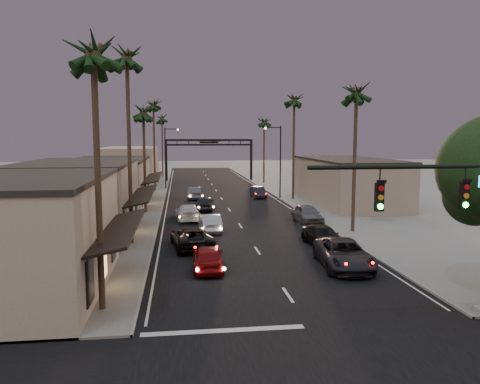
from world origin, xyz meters
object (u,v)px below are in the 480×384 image
object	(u,v)px
palm_la	(93,44)
palm_lc	(143,108)
palm_lb	(127,52)
palm_rb	(294,97)
arch	(209,149)
oncoming_pickup	(191,237)
streetlight_right	(278,156)
palm_ra	(357,88)
oncoming_red	(208,258)
palm_rc	(264,119)
curbside_black	(323,236)
palm_far	(162,116)
streetlight_left	(167,153)
palm_ld	(153,102)
oncoming_silver	(210,223)
curbside_near	(344,254)

from	to	relation	value
palm_la	palm_lc	size ratio (longest dim) A/B	1.08
palm_lb	palm_rb	bearing A→B (deg)	51.98
palm_lb	palm_lc	xyz separation A→B (m)	(0.00, 14.00, -2.92)
arch	palm_rb	bearing A→B (deg)	-71.70
palm_la	oncoming_pickup	size ratio (longest dim) A/B	2.43
streetlight_right	palm_ra	size ratio (longest dim) A/B	0.68
palm_la	oncoming_pickup	bearing A→B (deg)	69.63
palm_lc	oncoming_red	distance (m)	23.84
palm_rc	oncoming_pickup	size ratio (longest dim) A/B	2.25
arch	palm_la	xyz separation A→B (m)	(-8.60, -61.00, 5.91)
palm_ra	curbside_black	xyz separation A→B (m)	(-3.79, -4.19, -10.75)
streetlight_right	palm_far	distance (m)	36.85
oncoming_red	oncoming_pickup	xyz separation A→B (m)	(-0.82, 5.50, 0.02)
oncoming_pickup	streetlight_left	bearing A→B (deg)	-93.42
palm_lc	palm_ld	bearing A→B (deg)	90.00
streetlight_left	palm_ra	bearing A→B (deg)	-65.46
palm_ld	oncoming_red	distance (m)	42.14
palm_lb	palm_ra	size ratio (longest dim) A/B	1.15
oncoming_pickup	oncoming_silver	xyz separation A→B (m)	(1.64, 5.50, -0.03)
palm_ra	curbside_black	bearing A→B (deg)	-132.12
palm_rb	oncoming_red	distance (m)	33.70
arch	palm_rb	size ratio (longest dim) A/B	1.07
palm_ra	oncoming_pickup	size ratio (longest dim) A/B	2.43
streetlight_left	palm_ra	size ratio (longest dim) A/B	0.68
streetlight_right	palm_rb	world-z (taller)	palm_rb
palm_lb	palm_lc	world-z (taller)	palm_lb
arch	curbside_near	size ratio (longest dim) A/B	2.59
streetlight_left	palm_rb	xyz separation A→B (m)	(15.52, -14.00, 7.09)
oncoming_silver	curbside_near	xyz separation A→B (m)	(7.10, -11.52, 0.09)
palm_ra	oncoming_pickup	xyz separation A→B (m)	(-12.99, -3.68, -10.69)
streetlight_right	palm_lc	bearing A→B (deg)	-149.89
oncoming_silver	palm_rb	bearing A→B (deg)	-124.81
curbside_black	oncoming_red	bearing A→B (deg)	-155.05
palm_far	palm_la	bearing A→B (deg)	-90.25
palm_far	curbside_black	world-z (taller)	palm_far
palm_la	curbside_near	distance (m)	17.57
streetlight_right	palm_ra	xyz separation A→B (m)	(1.68, -21.00, 6.11)
palm_la	palm_far	size ratio (longest dim) A/B	1.00
arch	palm_lc	size ratio (longest dim) A/B	1.25
palm_ld	palm_far	bearing A→B (deg)	89.25
palm_lc	oncoming_red	xyz separation A→B (m)	(5.02, -21.18, -9.73)
palm_ld	oncoming_red	size ratio (longest dim) A/B	3.29
streetlight_left	oncoming_red	world-z (taller)	streetlight_left
curbside_black	palm_ra	bearing A→B (deg)	42.11
palm_lb	palm_lc	size ratio (longest dim) A/B	1.25
palm_far	palm_lb	bearing A→B (deg)	-90.31
palm_rc	curbside_near	size ratio (longest dim) A/B	2.08
palm_far	arch	bearing A→B (deg)	-43.95
oncoming_red	oncoming_silver	distance (m)	11.03
arch	palm_rc	world-z (taller)	palm_rc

